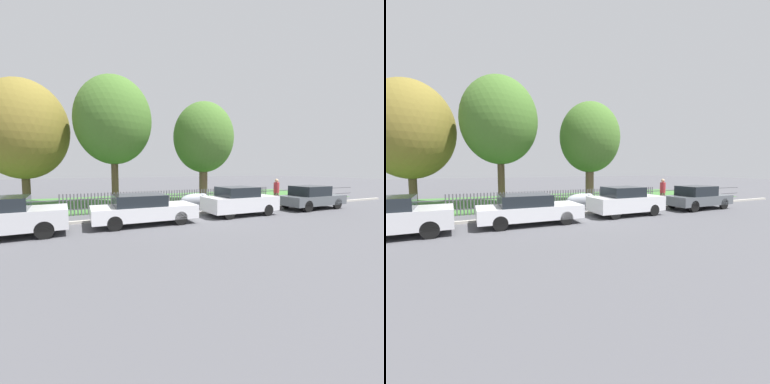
{
  "view_description": "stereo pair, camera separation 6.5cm",
  "coord_description": "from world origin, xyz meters",
  "views": [
    {
      "loc": [
        -5.84,
        -11.84,
        2.34
      ],
      "look_at": [
        0.05,
        0.79,
        1.1
      ],
      "focal_mm": 24.0,
      "sensor_mm": 36.0,
      "label": 1
    },
    {
      "loc": [
        -5.78,
        -11.86,
        2.34
      ],
      "look_at": [
        0.05,
        0.79,
        1.1
      ],
      "focal_mm": 24.0,
      "sensor_mm": 36.0,
      "label": 2
    }
  ],
  "objects": [
    {
      "name": "ground_plane",
      "position": [
        0.0,
        0.0,
        0.0
      ],
      "size": [
        120.0,
        120.0,
        0.0
      ],
      "primitive_type": "plane",
      "color": "#4C4C51"
    },
    {
      "name": "kerb_stone",
      "position": [
        0.0,
        0.1,
        0.06
      ],
      "size": [
        31.54,
        0.2,
        0.12
      ],
      "primitive_type": "cube",
      "color": "#B2ADA3",
      "rests_on": "ground"
    },
    {
      "name": "grass_strip",
      "position": [
        0.0,
        6.81,
        0.01
      ],
      "size": [
        31.54,
        9.09,
        0.01
      ],
      "primitive_type": "cube",
      "color": "#3D7033",
      "rests_on": "ground"
    },
    {
      "name": "park_fence",
      "position": [
        0.0,
        2.28,
        0.55
      ],
      "size": [
        31.54,
        0.05,
        1.11
      ],
      "color": "#4C4C51",
      "rests_on": "ground"
    },
    {
      "name": "parked_car_silver_hatchback",
      "position": [
        -8.06,
        -1.27,
        0.72
      ],
      "size": [
        4.0,
        2.01,
        1.4
      ],
      "rotation": [
        0.0,
        0.0,
        0.03
      ],
      "color": "#BCBCC1",
      "rests_on": "ground"
    },
    {
      "name": "parked_car_black_saloon",
      "position": [
        -3.16,
        -1.16,
        0.65
      ],
      "size": [
        4.35,
        1.86,
        1.28
      ],
      "rotation": [
        0.0,
        0.0,
        -0.02
      ],
      "color": "silver",
      "rests_on": "ground"
    },
    {
      "name": "parked_car_navy_estate",
      "position": [
        1.83,
        -1.09,
        0.73
      ],
      "size": [
        3.7,
        1.74,
        1.45
      ],
      "rotation": [
        0.0,
        0.0,
        -0.0
      ],
      "color": "silver",
      "rests_on": "ground"
    },
    {
      "name": "parked_car_red_compact",
      "position": [
        6.92,
        -1.15,
        0.69
      ],
      "size": [
        4.01,
        1.78,
        1.36
      ],
      "rotation": [
        0.0,
        0.0,
        0.02
      ],
      "color": "#51565B",
      "rests_on": "ground"
    },
    {
      "name": "covered_motorcycle",
      "position": [
        0.66,
        1.48,
        0.58
      ],
      "size": [
        1.97,
        0.71,
        0.94
      ],
      "rotation": [
        0.0,
        0.0,
        -0.03
      ],
      "color": "black",
      "rests_on": "ground"
    },
    {
      "name": "tree_nearest_kerb",
      "position": [
        -8.45,
        6.83,
        4.72
      ],
      "size": [
        5.2,
        5.2,
        7.72
      ],
      "color": "brown",
      "rests_on": "ground"
    },
    {
      "name": "tree_behind_motorcycle",
      "position": [
        -3.39,
        5.04,
        5.35
      ],
      "size": [
        4.72,
        4.72,
        8.08
      ],
      "color": "brown",
      "rests_on": "ground"
    },
    {
      "name": "tree_mid_park",
      "position": [
        2.61,
        4.39,
        4.53
      ],
      "size": [
        4.25,
        4.25,
        7.01
      ],
      "color": "brown",
      "rests_on": "ground"
    },
    {
      "name": "pedestrian_near_fence",
      "position": [
        6.0,
        0.73,
        0.98
      ],
      "size": [
        0.36,
        0.4,
        1.73
      ],
      "rotation": [
        0.0,
        0.0,
        4.74
      ],
      "color": "#7F6B51",
      "rests_on": "ground"
    }
  ]
}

